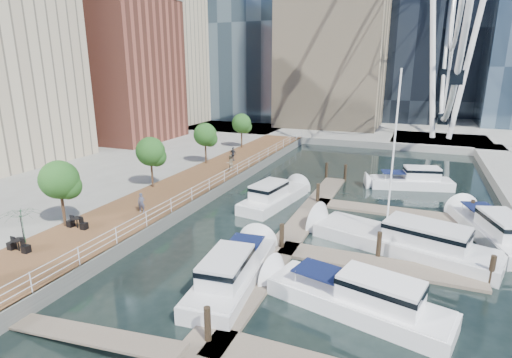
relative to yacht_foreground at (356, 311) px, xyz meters
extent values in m
plane|color=black|center=(-8.59, -2.84, 0.00)|extent=(520.00, 520.00, 0.00)
cube|color=brown|center=(-17.59, 12.16, 0.50)|extent=(6.00, 60.00, 1.00)
cube|color=#595954|center=(-14.59, 12.16, 0.50)|extent=(0.25, 60.00, 1.00)
cube|color=gray|center=(-8.59, 99.16, 0.50)|extent=(200.00, 114.00, 1.00)
cube|color=gray|center=(5.41, 49.16, 0.50)|extent=(14.00, 12.00, 1.00)
cube|color=#6D6051|center=(-5.59, 7.16, 0.10)|extent=(2.00, 32.00, 0.20)
cube|color=#6D6051|center=(0.41, 5.16, 0.10)|extent=(12.00, 2.00, 0.20)
cube|color=#6D6051|center=(0.41, 15.16, 0.10)|extent=(12.00, 2.00, 0.20)
cube|color=brown|center=(-38.59, 31.16, 11.00)|extent=(12.00, 14.00, 20.00)
cube|color=#BCAD8E|center=(-44.59, 47.16, 15.00)|extent=(14.00, 16.00, 28.00)
cylinder|color=white|center=(2.91, 49.16, 14.00)|extent=(0.80, 0.80, 26.00)
cylinder|color=white|center=(7.91, 49.16, 14.00)|extent=(0.80, 0.80, 26.00)
cylinder|color=#3F2B1C|center=(-19.99, 1.16, 2.20)|extent=(0.20, 0.20, 2.40)
sphere|color=#265B1E|center=(-19.99, 1.16, 4.30)|extent=(2.60, 2.60, 2.60)
cylinder|color=#3F2B1C|center=(-19.99, 11.16, 2.20)|extent=(0.20, 0.20, 2.40)
sphere|color=#265B1E|center=(-19.99, 11.16, 4.30)|extent=(2.60, 2.60, 2.60)
cylinder|color=#3F2B1C|center=(-19.99, 21.16, 2.20)|extent=(0.20, 0.20, 2.40)
sphere|color=#265B1E|center=(-19.99, 21.16, 4.30)|extent=(2.60, 2.60, 2.60)
cylinder|color=#3F2B1C|center=(-19.99, 31.16, 2.20)|extent=(0.20, 0.20, 2.40)
sphere|color=#265B1E|center=(-19.99, 31.16, 4.30)|extent=(2.60, 2.60, 2.60)
imported|color=#4B4E65|center=(-16.75, 5.33, 1.75)|extent=(0.63, 0.52, 1.50)
imported|color=gray|center=(-15.94, 19.01, 1.87)|extent=(1.01, 1.06, 1.73)
imported|color=#31343E|center=(-17.68, 23.51, 1.81)|extent=(1.01, 0.60, 1.61)
imported|color=#113E20|center=(-20.09, -1.94, 2.12)|extent=(3.10, 3.13, 2.25)
camera|label=1|loc=(1.83, -17.70, 11.55)|focal=28.00mm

